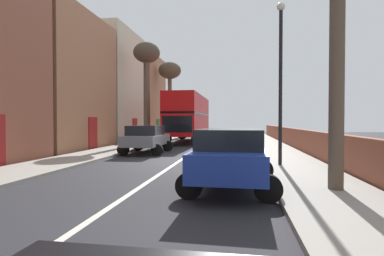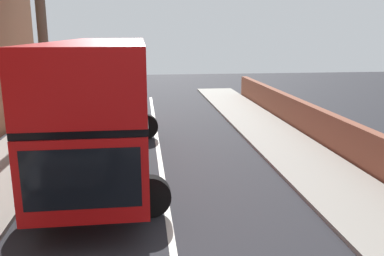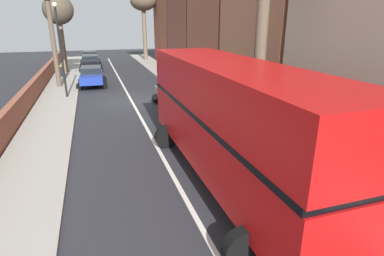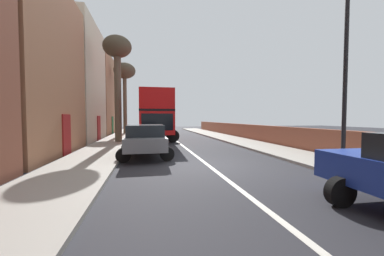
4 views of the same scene
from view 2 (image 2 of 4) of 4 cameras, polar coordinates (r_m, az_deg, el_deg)
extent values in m
cube|color=#194C23|center=(21.05, -23.46, 3.49)|extent=(0.08, 1.10, 2.10)
cube|color=red|center=(12.93, -12.17, 0.90)|extent=(2.52, 10.76, 1.70)
cube|color=black|center=(12.77, -12.37, 4.97)|extent=(2.55, 10.65, 0.16)
cube|color=red|center=(12.68, -12.56, 8.68)|extent=(2.52, 10.76, 1.50)
cube|color=black|center=(7.79, -15.41, -7.05)|extent=(2.20, 0.06, 1.19)
cylinder|color=black|center=(9.71, -5.99, -9.66)|extent=(1.00, 0.30, 1.00)
cylinder|color=black|center=(10.01, -21.02, -9.80)|extent=(1.00, 0.30, 1.00)
cylinder|color=black|center=(16.68, -6.58, 0.23)|extent=(1.00, 0.30, 1.00)
cylinder|color=black|center=(16.86, -15.32, -0.03)|extent=(1.00, 0.30, 1.00)
cylinder|color=brown|center=(19.70, -20.37, 10.51)|extent=(0.44, 0.44, 6.88)
camera|label=1|loc=(15.02, 159.04, -22.20)|focal=28.85mm
camera|label=3|loc=(21.36, 0.69, 16.03)|focal=28.67mm
camera|label=4|loc=(9.22, -174.15, -28.55)|focal=21.11mm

